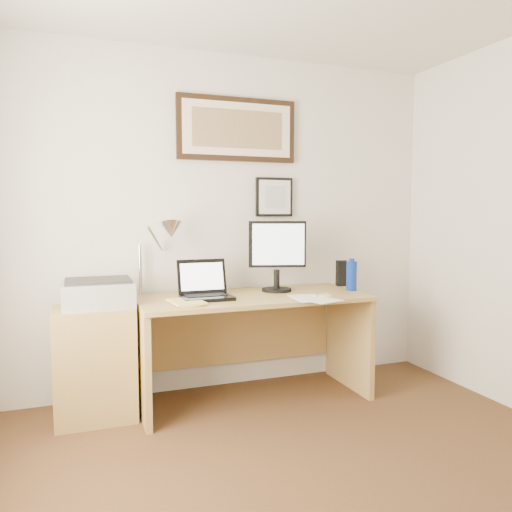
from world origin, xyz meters
name	(u,v)px	position (x,y,z in m)	size (l,w,h in m)	color
wall_back	(218,223)	(0.00, 2.00, 1.25)	(3.50, 0.02, 2.50)	silver
side_cabinet	(95,363)	(-0.92, 1.68, 0.36)	(0.50, 0.40, 0.73)	#A78546
water_bottle	(352,276)	(0.92, 1.59, 0.86)	(0.08, 0.08, 0.22)	#0B2B9B
bottle_cap	(352,260)	(0.92, 1.59, 0.98)	(0.04, 0.04, 0.02)	#0B2B9B
speaker	(342,273)	(0.98, 1.82, 0.85)	(0.09, 0.08, 0.20)	black
paper_sheet_a	(308,298)	(0.47, 1.40, 0.75)	(0.21, 0.30, 0.00)	white
paper_sheet_b	(317,299)	(0.50, 1.33, 0.75)	(0.22, 0.31, 0.00)	white
sticky_pad	(325,296)	(0.61, 1.42, 0.76)	(0.08, 0.08, 0.01)	#F9E476
marker_pen	(321,295)	(0.59, 1.45, 0.76)	(0.02, 0.02, 0.14)	silver
book	(172,304)	(-0.45, 1.47, 0.76)	(0.19, 0.26, 0.02)	#F0DD71
desk	(249,326)	(0.15, 1.72, 0.51)	(1.60, 0.70, 0.75)	#A78546
laptop	(205,290)	(-0.19, 1.64, 0.81)	(0.34, 0.30, 0.26)	black
lcd_monitor	(277,252)	(0.38, 1.74, 1.04)	(0.41, 0.22, 0.52)	black
printer	(98,293)	(-0.89, 1.68, 0.82)	(0.44, 0.34, 0.18)	#A5A5A8
desk_lamp	(168,234)	(-0.41, 1.81, 1.19)	(0.29, 0.27, 0.53)	silver
picture_large	(237,129)	(0.15, 1.97, 1.95)	(0.92, 0.04, 0.47)	black
picture_small	(274,197)	(0.45, 1.97, 1.45)	(0.30, 0.03, 0.30)	black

